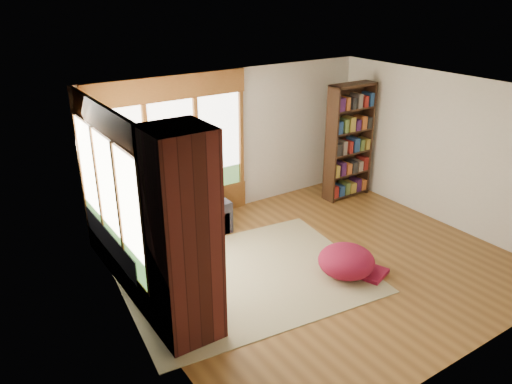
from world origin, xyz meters
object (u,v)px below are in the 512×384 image
pouf (346,260)px  bookshelf (349,142)px  dog_brindle (145,231)px  area_rug (247,277)px  sectional_sofa (154,236)px  brick_chimney (183,238)px  dog_tan (156,205)px

pouf → bookshelf: bearing=46.9°
dog_brindle → pouf: bearing=-144.6°
bookshelf → pouf: bookshelf is taller
pouf → dog_brindle: (-2.41, 1.56, 0.51)m
area_rug → bookshelf: bearing=23.7°
sectional_sofa → dog_brindle: 0.81m
brick_chimney → area_rug: size_ratio=0.76×
bookshelf → dog_tan: bookshelf is taller
dog_tan → sectional_sofa: bearing=-159.2°
sectional_sofa → bookshelf: (4.09, 0.03, 0.82)m
dog_brindle → brick_chimney: bearing=154.5°
area_rug → dog_brindle: 1.60m
dog_brindle → bookshelf: bearing=-103.8°
sectional_sofa → dog_tan: dog_tan is taller
sectional_sofa → dog_tan: size_ratio=2.22×
pouf → sectional_sofa: bearing=133.9°
pouf → dog_tan: size_ratio=0.83×
brick_chimney → dog_tan: 2.24m
area_rug → dog_tan: dog_tan is taller
sectional_sofa → dog_brindle: (-0.35, -0.59, 0.44)m
dog_brindle → area_rug: bearing=-147.4°
pouf → dog_brindle: size_ratio=0.98×
dog_tan → dog_brindle: bearing=-136.8°
area_rug → dog_brindle: (-1.15, 0.83, 0.74)m
pouf → brick_chimney: bearing=177.8°
area_rug → bookshelf: 3.76m
bookshelf → dog_brindle: bookshelf is taller
brick_chimney → pouf: size_ratio=3.15×
bookshelf → area_rug: bearing=-156.3°
dog_tan → dog_brindle: 0.79m
brick_chimney → sectional_sofa: bearing=77.7°
sectional_sofa → dog_brindle: dog_brindle is taller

